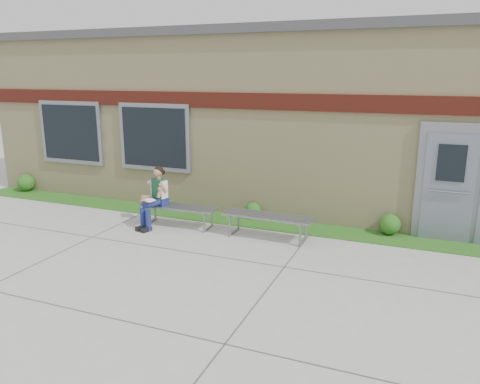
% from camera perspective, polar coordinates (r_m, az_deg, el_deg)
% --- Properties ---
extents(ground, '(80.00, 80.00, 0.00)m').
position_cam_1_polar(ground, '(7.92, -2.66, -9.40)').
color(ground, '#9E9E99').
rests_on(ground, ground).
extents(grass_strip, '(16.00, 0.80, 0.02)m').
position_cam_1_polar(grass_strip, '(10.18, 3.45, -3.89)').
color(grass_strip, '#224E14').
rests_on(grass_strip, ground).
extents(school_building, '(16.20, 6.22, 4.20)m').
position_cam_1_polar(school_building, '(12.98, 8.43, 9.36)').
color(school_building, beige).
rests_on(school_building, ground).
extents(bench_left, '(1.72, 0.54, 0.44)m').
position_cam_1_polar(bench_left, '(10.04, -7.50, -2.28)').
color(bench_left, slate).
rests_on(bench_left, ground).
extents(bench_right, '(1.83, 0.55, 0.47)m').
position_cam_1_polar(bench_right, '(9.25, 3.39, -3.48)').
color(bench_right, slate).
rests_on(bench_right, ground).
extents(girl, '(0.49, 0.81, 1.29)m').
position_cam_1_polar(girl, '(10.01, -10.30, -0.44)').
color(girl, navy).
rests_on(girl, ground).
extents(shrub_west, '(0.46, 0.46, 0.46)m').
position_cam_1_polar(shrub_west, '(14.19, -24.61, 1.03)').
color(shrub_west, '#224E14').
rests_on(shrub_west, grass_strip).
extents(shrub_mid, '(0.36, 0.36, 0.36)m').
position_cam_1_polar(shrub_mid, '(10.49, 1.61, -2.24)').
color(shrub_mid, '#224E14').
rests_on(shrub_mid, grass_strip).
extents(shrub_east, '(0.42, 0.42, 0.42)m').
position_cam_1_polar(shrub_east, '(9.90, 17.79, -3.76)').
color(shrub_east, '#224E14').
rests_on(shrub_east, grass_strip).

